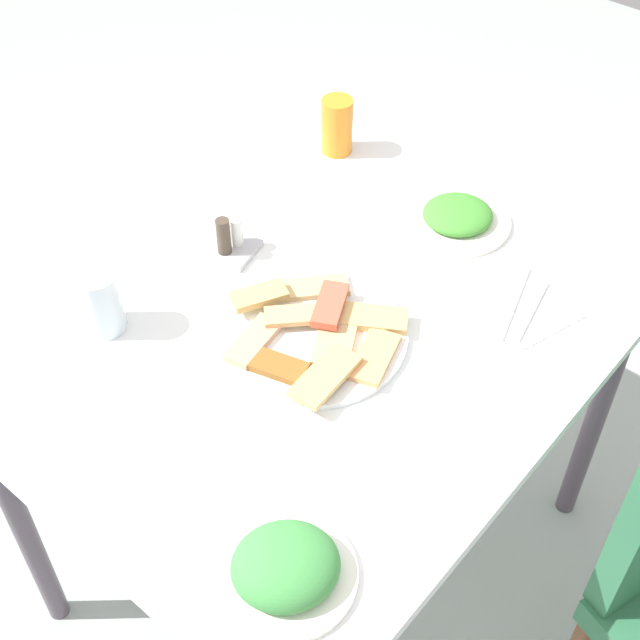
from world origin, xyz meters
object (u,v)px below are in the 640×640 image
(paper_napkin, at_px, (522,307))
(pide_platter, at_px, (314,333))
(salad_plate_greens, at_px, (457,217))
(condiment_caddy, at_px, (230,242))
(salad_plate_rice, at_px, (286,568))
(drinking_glass, at_px, (101,302))
(spoon, at_px, (531,310))
(fork, at_px, (513,301))
(dining_table, at_px, (325,364))
(soda_can, at_px, (337,126))

(paper_napkin, bearing_deg, pide_platter, -38.55)
(salad_plate_greens, xyz_separation_m, condiment_caddy, (0.35, -0.28, 0.01))
(salad_plate_rice, height_order, drinking_glass, drinking_glass)
(salad_plate_greens, bearing_deg, spoon, 62.90)
(paper_napkin, relative_size, fork, 0.80)
(dining_table, xyz_separation_m, fork, (-0.26, 0.21, 0.09))
(dining_table, distance_m, fork, 0.35)
(pide_platter, xyz_separation_m, condiment_caddy, (-0.07, -0.26, 0.01))
(pide_platter, relative_size, drinking_glass, 2.73)
(salad_plate_greens, distance_m, condiment_caddy, 0.44)
(pide_platter, xyz_separation_m, salad_plate_rice, (0.36, 0.26, 0.01))
(drinking_glass, bearing_deg, salad_plate_greens, 154.18)
(pide_platter, height_order, fork, pide_platter)
(soda_can, relative_size, paper_napkin, 0.78)
(dining_table, distance_m, drinking_glass, 0.40)
(condiment_caddy, bearing_deg, drinking_glass, -5.58)
(fork, distance_m, spoon, 0.04)
(dining_table, xyz_separation_m, salad_plate_rice, (0.39, 0.26, 0.11))
(dining_table, relative_size, soda_can, 8.90)
(dining_table, bearing_deg, pide_platter, -3.92)
(salad_plate_greens, distance_m, spoon, 0.27)
(salad_plate_rice, bearing_deg, salad_plate_greens, -162.28)
(soda_can, bearing_deg, spoon, 74.31)
(dining_table, height_order, salad_plate_rice, salad_plate_rice)
(salad_plate_rice, xyz_separation_m, spoon, (-0.66, -0.01, -0.02))
(spoon, bearing_deg, pide_platter, -53.12)
(dining_table, bearing_deg, drinking_glass, -50.93)
(paper_napkin, bearing_deg, soda_can, -106.17)
(salad_plate_rice, distance_m, paper_napkin, 0.66)
(salad_plate_greens, bearing_deg, soda_can, -96.61)
(fork, bearing_deg, soda_can, -123.86)
(salad_plate_greens, bearing_deg, dining_table, -1.44)
(salad_plate_greens, xyz_separation_m, salad_plate_rice, (0.78, 0.25, 0.01))
(pide_platter, bearing_deg, drinking_glass, -54.14)
(pide_platter, bearing_deg, dining_table, 176.08)
(dining_table, distance_m, pide_platter, 0.10)
(pide_platter, relative_size, fork, 1.68)
(fork, bearing_deg, drinking_glass, -62.36)
(pide_platter, bearing_deg, fork, 143.67)
(salad_plate_rice, relative_size, fork, 1.03)
(dining_table, bearing_deg, condiment_caddy, -98.77)
(dining_table, height_order, spoon, spoon)
(condiment_caddy, bearing_deg, salad_plate_greens, 141.53)
(drinking_glass, bearing_deg, fork, 134.82)
(paper_napkin, bearing_deg, salad_plate_greens, -118.96)
(drinking_glass, bearing_deg, condiment_caddy, 174.42)
(drinking_glass, relative_size, paper_napkin, 0.77)
(salad_plate_rice, relative_size, condiment_caddy, 1.84)
(salad_plate_greens, height_order, condiment_caddy, condiment_caddy)
(fork, relative_size, spoon, 1.19)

